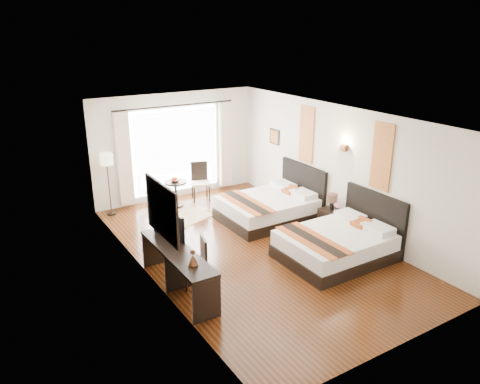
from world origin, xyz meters
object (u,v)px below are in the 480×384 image
table_lamp (332,199)px  vase (337,211)px  bed_near (339,243)px  side_table (176,194)px  window_chair (201,189)px  fruit_bowl (175,181)px  bed_far (270,207)px  console_desk (178,270)px  nightstand (332,221)px  television (165,226)px  desk_chair (195,271)px  floor_lamp (107,163)px

table_lamp → vase: (-0.05, -0.24, -0.20)m
bed_near → side_table: 4.61m
table_lamp → window_chair: (-1.59, 3.32, -0.45)m
vase → fruit_bowl: bearing=123.6°
vase → fruit_bowl: size_ratio=0.54×
bed_far → console_desk: size_ratio=0.98×
bed_near → bed_far: 2.33m
nightstand → window_chair: size_ratio=0.53×
bed_far → nightstand: (0.76, -1.32, -0.06)m
bed_far → television: television is taller
vase → console_desk: 3.95m
television → fruit_bowl: 3.58m
television → window_chair: 4.11m
side_table → fruit_bowl: 0.36m
console_desk → fruit_bowl: bearing=66.4°
side_table → fruit_bowl: bearing=-133.4°
television → window_chair: bearing=-52.1°
desk_chair → fruit_bowl: (1.31, 3.75, 0.42)m
floor_lamp → side_table: (1.60, -0.32, -0.98)m
vase → side_table: bearing=123.2°
side_table → window_chair: (0.74, 0.07, -0.02)m
bed_near → table_lamp: bed_near is taller
vase → window_chair: 3.89m
vase → side_table: side_table is taller
bed_far → nightstand: size_ratio=4.06×
bed_far → floor_lamp: floor_lamp is taller
television → side_table: (1.64, 3.21, -0.67)m
console_desk → window_chair: window_chair is taller
console_desk → fruit_bowl: console_desk is taller
window_chair → fruit_bowl: bearing=-64.6°
table_lamp → floor_lamp: bearing=137.8°
fruit_bowl → window_chair: 0.86m
television → floor_lamp: size_ratio=0.55×
bed_far → console_desk: bed_far is taller
console_desk → television: size_ratio=2.60×
table_lamp → desk_chair: desk_chair is taller
vase → console_desk: bearing=-176.2°
bed_near → fruit_bowl: bed_near is taller
table_lamp → side_table: bearing=125.7°
vase → television: 3.96m
nightstand → vase: vase is taller
bed_far → nightstand: bed_far is taller
vase → desk_chair: (-3.62, -0.28, -0.29)m
bed_near → vase: bearing=49.4°
fruit_bowl → television: bearing=-116.9°
vase → window_chair: (-1.54, 3.56, -0.25)m
window_chair → console_desk: bearing=-13.6°
floor_lamp → table_lamp: bearing=-42.2°
desk_chair → floor_lamp: bearing=-71.6°
bed_far → television: (-3.19, -1.21, 0.68)m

